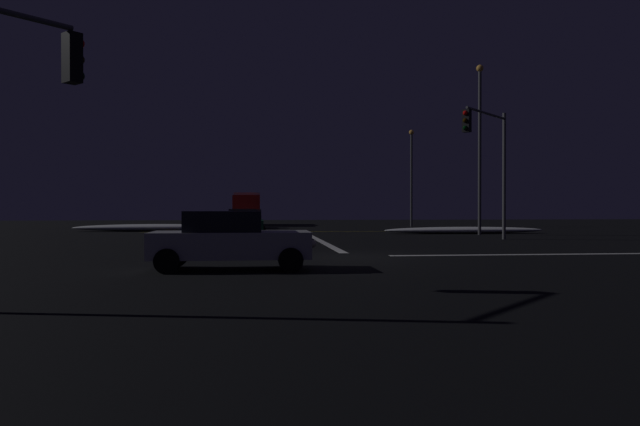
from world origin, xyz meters
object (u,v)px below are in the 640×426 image
Objects in this scene: sedan_red at (240,220)px; sedan_white at (245,218)px; sedan_blue at (244,221)px; streetlamp_right_far at (411,170)px; traffic_signal_ne at (490,149)px; box_truck at (247,207)px; streetlamp_right_near at (480,138)px; sedan_green at (246,224)px; sedan_silver_crossing at (229,240)px.

sedan_white is at bearing 87.96° from sedan_red.
sedan_red and sedan_white have the same top height.
sedan_blue is 20.16m from streetlamp_right_far.
sedan_red is 19.68m from traffic_signal_ne.
sedan_white is at bearing -90.38° from box_truck.
sedan_green is at bearing -167.03° from streetlamp_right_near.
sedan_green and sedan_blue have the same top height.
sedan_silver_crossing is 37.95m from streetlamp_right_far.
sedan_silver_crossing is 24.25m from streetlamp_right_near.
sedan_green is at bearing -86.95° from sedan_red.
traffic_signal_ne is (12.26, 12.37, 3.77)m from sedan_silver_crossing.
sedan_silver_crossing is (0.18, -40.49, -0.91)m from box_truck.
sedan_white is (-0.40, 16.98, 0.00)m from sedan_green.
sedan_silver_crossing is at bearing -127.09° from streetlamp_right_near.
traffic_signal_ne reaches higher than sedan_white.
traffic_signal_ne is at bearing -58.35° from sedan_white.
sedan_blue is at bearing -89.59° from box_truck.
sedan_red is 5.70m from sedan_white.
sedan_white is 32.64m from sedan_silver_crossing.
sedan_red is 0.51× the size of streetlamp_right_far.
traffic_signal_ne is (12.44, -28.12, 2.86)m from box_truck.
box_truck is at bearing 88.92° from sedan_red.
streetlamp_right_near is at bearing -90.00° from streetlamp_right_far.
sedan_white is at bearing 136.61° from streetlamp_right_near.
sedan_silver_crossing is (0.04, -21.35, 0.00)m from sedan_blue.
sedan_blue is 1.00× the size of sedan_silver_crossing.
traffic_signal_ne reaches higher than sedan_silver_crossing.
box_truck is 30.88m from traffic_signal_ne.
sedan_blue is 0.42× the size of streetlamp_right_near.
sedan_white and sedan_silver_crossing have the same top height.
sedan_blue is at bearing 90.10° from sedan_silver_crossing.
sedan_white is at bearing 90.96° from sedan_blue.
box_truck is at bearing 123.84° from streetlamp_right_near.
streetlamp_right_near reaches higher than sedan_red.
sedan_white is 20.63m from streetlamp_right_near.
sedan_blue and sedan_red have the same top height.
sedan_silver_crossing is (-0.17, -15.65, 0.00)m from sedan_green.
streetlamp_right_near is (14.29, 18.91, 5.10)m from sedan_silver_crossing.
sedan_white is at bearing 121.65° from traffic_signal_ne.
box_truck is 15.84m from streetlamp_right_far.
box_truck reaches higher than sedan_green.
streetlamp_right_near is (14.73, -8.03, 5.10)m from sedan_red.
streetlamp_right_far is 16.03m from streetlamp_right_near.
sedan_green is 16.99m from sedan_white.
sedan_red is 17.53m from streetlamp_right_near.
streetlamp_right_near is at bearing -56.16° from box_truck.
streetlamp_right_near is at bearing 52.91° from sedan_silver_crossing.
sedan_red is at bearing 94.02° from sedan_blue.
sedan_blue is at bearing 170.33° from streetlamp_right_near.
streetlamp_right_near reaches higher than traffic_signal_ne.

